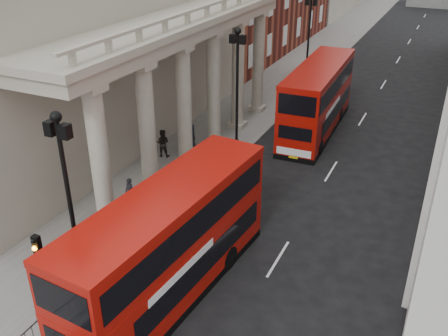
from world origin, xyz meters
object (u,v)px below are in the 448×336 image
Objects in this scene: lamp_post_mid at (237,83)px; lamp_post_north at (309,35)px; bus_far at (318,98)px; traffic_light at (41,266)px; pedestrian_a at (130,192)px; bus_near at (170,243)px; lamp_post_south at (69,198)px; pedestrian_b at (163,143)px; pedestrian_c at (191,137)px.

lamp_post_north is (0.00, 16.00, 0.00)m from lamp_post_mid.
traffic_light is at bearing -100.60° from bus_far.
lamp_post_mid is 18.11m from traffic_light.
bus_far is at bearing 75.86° from pedestrian_a.
bus_near is at bearing -77.02° from lamp_post_mid.
lamp_post_south is 4.41× the size of pedestrian_b.
traffic_light is at bearing -65.89° from pedestrian_a.
lamp_post_north is 25.48m from pedestrian_a.
pedestrian_c is (-6.10, 12.92, -1.52)m from bus_near.
pedestrian_c is (-2.84, 14.78, -3.83)m from lamp_post_south.
lamp_post_north is 10.94m from bus_far.
pedestrian_a is 7.85m from pedestrian_c.
bus_near is 1.00× the size of bus_far.
bus_far reaches higher than pedestrian_a.
pedestrian_c is (1.27, 1.61, 0.01)m from pedestrian_b.
lamp_post_mid is at bearing -161.59° from pedestrian_b.
pedestrian_c is (-2.94, 16.80, -2.03)m from traffic_light.
pedestrian_a is at bearing 105.74° from traffic_light.
bus_near is at bearing 106.95° from pedestrian_b.
bus_near is at bearing 29.78° from lamp_post_south.
lamp_post_south is 14.32m from pedestrian_b.
bus_far is 6.14× the size of pedestrian_c.
bus_far reaches higher than traffic_light.
bus_near is (3.16, 3.88, -0.51)m from traffic_light.
lamp_post_south is 1.93× the size of traffic_light.
traffic_light reaches higher than pedestrian_a.
bus_near is 7.07× the size of pedestrian_a.
traffic_light is (0.10, -18.02, -1.80)m from lamp_post_mid.
pedestrian_c reaches higher than pedestrian_a.
pedestrian_a is (-2.43, -9.05, -3.96)m from lamp_post_mid.
traffic_light reaches higher than pedestrian_b.
pedestrian_b is (-4.21, 15.19, -2.04)m from traffic_light.
traffic_light is 0.37× the size of bus_near.
traffic_light is at bearing -58.91° from pedestrian_c.
lamp_post_north is 19.66m from pedestrian_b.
bus_near reaches higher than traffic_light.
bus_near is at bearing -83.83° from lamp_post_north.
traffic_light is 2.25× the size of pedestrian_c.
lamp_post_north is 1.93× the size of traffic_light.
lamp_post_north is at bearing 100.85° from bus_near.
lamp_post_north is at bearing -118.46° from pedestrian_b.
lamp_post_mid reaches higher than pedestrian_b.
lamp_post_north reaches higher than bus_near.
lamp_post_north is (0.00, 32.00, 0.00)m from lamp_post_south.
traffic_light is 0.37× the size of bus_far.
bus_far is at bearing 80.16° from lamp_post_south.
lamp_post_mid is 4.34× the size of pedestrian_c.
lamp_post_south reaches higher than bus_far.
bus_near is at bearing -33.43° from pedestrian_a.
traffic_light is (0.10, -2.02, -1.80)m from lamp_post_south.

